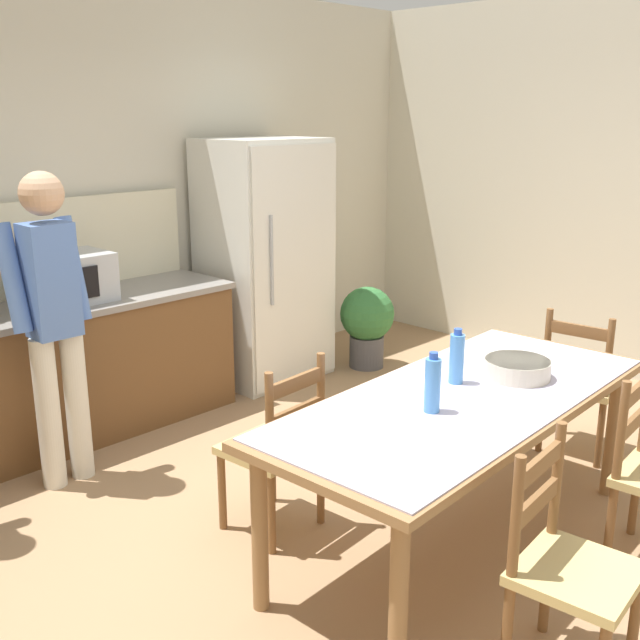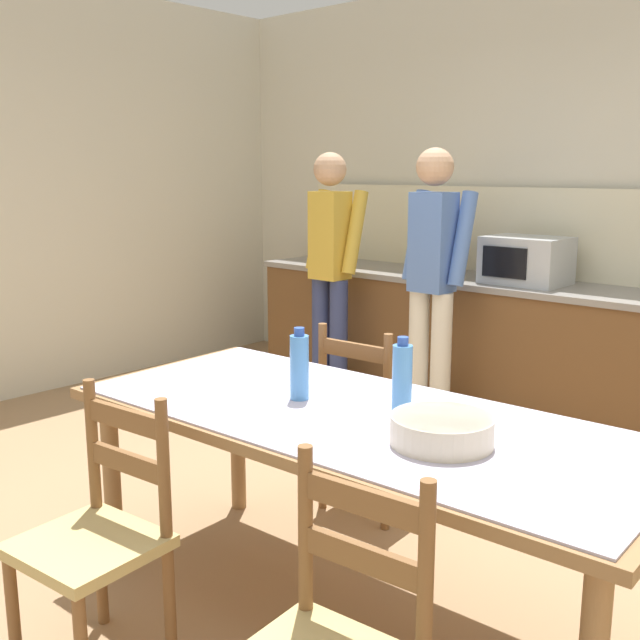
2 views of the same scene
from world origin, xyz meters
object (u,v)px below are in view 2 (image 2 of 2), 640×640
object	(u,v)px
dining_table	(357,434)
bottle_near_centre	(299,366)
bottle_off_centre	(402,378)
person_at_sink	(331,262)
serving_bowl	(442,428)
microwave	(526,260)
paper_bag	(437,248)
chair_side_near_left	(98,538)
chair_side_far_left	(370,421)
person_at_counter	(433,273)

from	to	relation	value
dining_table	bottle_near_centre	size ratio (longest dim) A/B	8.09
bottle_off_centre	person_at_sink	size ratio (longest dim) A/B	0.16
bottle_off_centre	serving_bowl	bearing A→B (deg)	-31.48
microwave	paper_bag	xyz separation A→B (m)	(-0.67, -0.01, 0.03)
serving_bowl	chair_side_near_left	size ratio (longest dim) A/B	0.35
chair_side_near_left	chair_side_far_left	bearing A→B (deg)	86.83
bottle_near_centre	person_at_counter	size ratio (longest dim) A/B	0.16
bottle_near_centre	bottle_off_centre	size ratio (longest dim) A/B	1.00
chair_side_far_left	dining_table	bearing A→B (deg)	121.20
paper_bag	bottle_off_centre	xyz separation A→B (m)	(1.42, -2.35, -0.17)
person_at_sink	chair_side_near_left	bearing A→B (deg)	-152.69
bottle_off_centre	person_at_counter	xyz separation A→B (m)	(-1.11, 1.84, 0.08)
bottle_near_centre	paper_bag	bearing A→B (deg)	112.90
microwave	person_at_sink	bearing A→B (deg)	-157.85
microwave	chair_side_far_left	size ratio (longest dim) A/B	0.55
bottle_off_centre	paper_bag	bearing A→B (deg)	121.11
serving_bowl	chair_side_near_left	world-z (taller)	chair_side_near_left
chair_side_near_left	person_at_counter	world-z (taller)	person_at_counter
paper_bag	serving_bowl	bearing A→B (deg)	-56.07
chair_side_far_left	person_at_counter	distance (m)	1.43
chair_side_far_left	person_at_counter	size ratio (longest dim) A/B	0.52
microwave	bottle_near_centre	world-z (taller)	microwave
dining_table	chair_side_near_left	world-z (taller)	chair_side_near_left
paper_bag	chair_side_near_left	world-z (taller)	paper_bag
microwave	paper_bag	bearing A→B (deg)	-179.35
bottle_near_centre	chair_side_near_left	size ratio (longest dim) A/B	0.30
person_at_counter	microwave	bearing A→B (deg)	-34.85
bottle_near_centre	chair_side_near_left	xyz separation A→B (m)	(-0.18, -0.75, -0.46)
chair_side_near_left	person_at_sink	bearing A→B (deg)	111.74
bottle_off_centre	person_at_counter	bearing A→B (deg)	121.04
bottle_near_centre	chair_side_far_left	xyz separation A→B (m)	(-0.25, 0.73, -0.46)
paper_bag	dining_table	xyz separation A→B (m)	(1.31, -2.47, -0.37)
bottle_off_centre	person_at_sink	xyz separation A→B (m)	(-1.97, 1.86, 0.07)
bottle_near_centre	chair_side_near_left	distance (m)	0.90
person_at_counter	chair_side_near_left	bearing A→B (deg)	-168.55
bottle_off_centre	chair_side_near_left	world-z (taller)	bottle_off_centre
bottle_near_centre	person_at_sink	world-z (taller)	person_at_sink
chair_side_far_left	person_at_sink	size ratio (longest dim) A/B	0.53
bottle_near_centre	serving_bowl	distance (m)	0.65
chair_side_far_left	person_at_sink	distance (m)	1.92
bottle_near_centre	bottle_off_centre	distance (m)	0.39
person_at_counter	bottle_off_centre	bearing A→B (deg)	-148.96
dining_table	bottle_off_centre	bearing A→B (deg)	49.01
chair_side_near_left	person_at_counter	distance (m)	2.83
microwave	chair_side_near_left	distance (m)	3.30
paper_bag	person_at_counter	size ratio (longest dim) A/B	0.21
serving_bowl	chair_side_near_left	xyz separation A→B (m)	(-0.83, -0.71, -0.38)
dining_table	bottle_off_centre	distance (m)	0.25
microwave	bottle_off_centre	bearing A→B (deg)	-72.46
dining_table	chair_side_near_left	bearing A→B (deg)	-120.57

